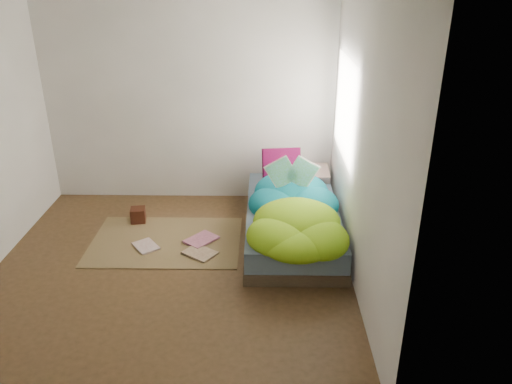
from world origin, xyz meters
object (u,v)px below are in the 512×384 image
bed (292,221)px  open_book (292,164)px  floor_book_a (137,249)px  pillow_magenta (281,167)px  wooden_box (138,215)px  floor_book_b (194,236)px

bed → open_book: (-0.01, 0.06, 0.65)m
bed → floor_book_a: size_ratio=7.11×
pillow_magenta → open_book: bearing=-88.1°
wooden_box → floor_book_a: 0.67m
pillow_magenta → floor_book_b: (-0.98, -0.74, -0.53)m
floor_book_b → wooden_box: bearing=-168.0°
bed → pillow_magenta: pillow_magenta is taller
bed → wooden_box: bearing=171.1°
floor_book_b → bed: bearing=45.3°
bed → open_book: size_ratio=4.35×
wooden_box → floor_book_b: 0.79m
bed → pillow_magenta: 0.76m
bed → wooden_box: 1.79m
pillow_magenta → floor_book_a: 1.92m
floor_book_a → floor_book_b: bearing=-10.7°
pillow_magenta → wooden_box: size_ratio=2.71×
bed → floor_book_a: bed is taller
open_book → floor_book_b: (-1.07, -0.16, -0.79)m
pillow_magenta → open_book: (0.09, -0.58, 0.26)m
bed → open_book: bearing=102.2°
floor_book_a → floor_book_b: (0.56, 0.28, 0.00)m
bed → wooden_box: bed is taller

